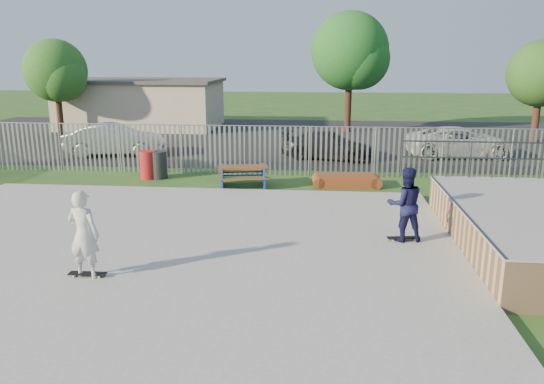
# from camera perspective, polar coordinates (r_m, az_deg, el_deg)

# --- Properties ---
(ground) EXTENTS (120.00, 120.00, 0.00)m
(ground) POSITION_cam_1_polar(r_m,az_deg,el_deg) (13.48, -12.70, -6.38)
(ground) COLOR #29511C
(ground) RESTS_ON ground
(concrete_slab) EXTENTS (15.00, 12.00, 0.15)m
(concrete_slab) POSITION_cam_1_polar(r_m,az_deg,el_deg) (13.45, -12.71, -6.08)
(concrete_slab) COLOR gray
(concrete_slab) RESTS_ON ground
(quarter_pipe) EXTENTS (5.50, 7.05, 2.19)m
(quarter_pipe) POSITION_cam_1_polar(r_m,az_deg,el_deg) (14.67, 26.83, -3.60)
(quarter_pipe) COLOR tan
(quarter_pipe) RESTS_ON ground
(fence) EXTENTS (26.04, 16.02, 2.00)m
(fence) POSITION_cam_1_polar(r_m,az_deg,el_deg) (17.22, -5.05, 1.95)
(fence) COLOR gray
(fence) RESTS_ON ground
(picnic_table) EXTENTS (2.06, 1.80, 0.77)m
(picnic_table) POSITION_cam_1_polar(r_m,az_deg,el_deg) (19.60, -3.15, 1.70)
(picnic_table) COLOR brown
(picnic_table) RESTS_ON ground
(funbox) EXTENTS (2.16, 1.20, 0.42)m
(funbox) POSITION_cam_1_polar(r_m,az_deg,el_deg) (19.85, 7.99, 1.20)
(funbox) COLOR brown
(funbox) RESTS_ON ground
(trash_bin_red) EXTENTS (0.66, 0.66, 1.10)m
(trash_bin_red) POSITION_cam_1_polar(r_m,az_deg,el_deg) (21.44, -13.16, 2.88)
(trash_bin_red) COLOR #A6191A
(trash_bin_red) RESTS_ON ground
(trash_bin_grey) EXTENTS (0.65, 0.65, 1.08)m
(trash_bin_grey) POSITION_cam_1_polar(r_m,az_deg,el_deg) (21.38, -12.08, 2.88)
(trash_bin_grey) COLOR black
(trash_bin_grey) RESTS_ON ground
(parking_lot) EXTENTS (40.00, 18.00, 0.02)m
(parking_lot) POSITION_cam_1_polar(r_m,az_deg,el_deg) (31.57, -2.11, 5.88)
(parking_lot) COLOR black
(parking_lot) RESTS_ON ground
(car_silver) EXTENTS (4.86, 2.41, 1.53)m
(car_silver) POSITION_cam_1_polar(r_m,az_deg,el_deg) (26.71, -16.54, 5.40)
(car_silver) COLOR silver
(car_silver) RESTS_ON parking_lot
(car_dark) EXTENTS (4.61, 2.53, 1.27)m
(car_dark) POSITION_cam_1_polar(r_m,az_deg,el_deg) (24.95, 6.07, 5.01)
(car_dark) COLOR black
(car_dark) RESTS_ON parking_lot
(car_white) EXTENTS (5.28, 2.76, 1.42)m
(car_white) POSITION_cam_1_polar(r_m,az_deg,el_deg) (26.87, 19.61, 5.10)
(car_white) COLOR silver
(car_white) RESTS_ON parking_lot
(building) EXTENTS (10.40, 6.40, 3.20)m
(building) POSITION_cam_1_polar(r_m,az_deg,el_deg) (37.11, -13.81, 9.25)
(building) COLOR beige
(building) RESTS_ON ground
(tree_left) EXTENTS (3.69, 3.69, 5.70)m
(tree_left) POSITION_cam_1_polar(r_m,az_deg,el_deg) (34.84, -22.26, 11.97)
(tree_left) COLOR #43281B
(tree_left) RESTS_ON ground
(tree_mid) EXTENTS (4.79, 4.79, 7.39)m
(tree_mid) POSITION_cam_1_polar(r_m,az_deg,el_deg) (34.13, 8.39, 14.76)
(tree_mid) COLOR #45251B
(tree_mid) RESTS_ON ground
(tree_right) EXTENTS (3.61, 3.61, 5.58)m
(tree_right) POSITION_cam_1_polar(r_m,az_deg,el_deg) (33.10, 26.98, 11.26)
(tree_right) COLOR #47291C
(tree_right) RESTS_ON ground
(skateboard_a) EXTENTS (0.82, 0.33, 0.08)m
(skateboard_a) POSITION_cam_1_polar(r_m,az_deg,el_deg) (13.96, 13.90, -4.89)
(skateboard_a) COLOR black
(skateboard_a) RESTS_ON concrete_slab
(skateboard_b) EXTENTS (0.80, 0.22, 0.08)m
(skateboard_b) POSITION_cam_1_polar(r_m,az_deg,el_deg) (12.08, -19.23, -8.38)
(skateboard_b) COLOR black
(skateboard_b) RESTS_ON concrete_slab
(skater_navy) EXTENTS (1.03, 0.86, 1.89)m
(skater_navy) POSITION_cam_1_polar(r_m,az_deg,el_deg) (13.70, 14.13, -1.30)
(skater_navy) COLOR #12133A
(skater_navy) RESTS_ON concrete_slab
(skater_white) EXTENTS (0.75, 0.55, 1.89)m
(skater_white) POSITION_cam_1_polar(r_m,az_deg,el_deg) (11.77, -19.59, -4.30)
(skater_white) COLOR silver
(skater_white) RESTS_ON concrete_slab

